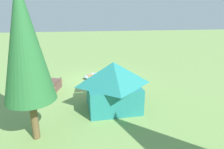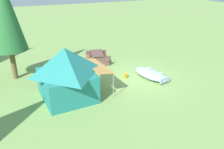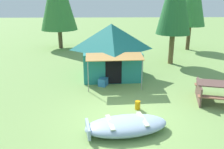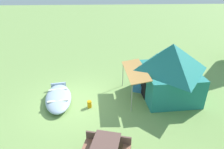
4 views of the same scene
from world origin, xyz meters
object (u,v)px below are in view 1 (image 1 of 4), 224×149
object	(u,v)px
picnic_table	(47,84)
fuel_can	(94,83)
pine_tree_back_right	(24,43)
canvas_cabin_tent	(113,85)
beached_rowboat	(100,76)
cooler_box	(116,95)

from	to	relation	value
picnic_table	fuel_can	world-z (taller)	picnic_table
fuel_can	pine_tree_back_right	bearing A→B (deg)	65.02
pine_tree_back_right	canvas_cabin_tent	bearing A→B (deg)	-148.26
beached_rowboat	canvas_cabin_tent	size ratio (longest dim) A/B	0.76
beached_rowboat	fuel_can	xyz separation A→B (m)	(0.56, 1.50, -0.06)
beached_rowboat	cooler_box	distance (m)	4.06
beached_rowboat	canvas_cabin_tent	xyz separation A→B (m)	(-0.29, 5.36, 1.17)
beached_rowboat	canvas_cabin_tent	world-z (taller)	canvas_cabin_tent
beached_rowboat	picnic_table	xyz separation A→B (m)	(3.80, 2.07, 0.25)
beached_rowboat	pine_tree_back_right	bearing A→B (deg)	65.88
fuel_can	pine_tree_back_right	distance (m)	7.86
canvas_cabin_tent	picnic_table	xyz separation A→B (m)	(4.09, -3.29, -0.92)
beached_rowboat	pine_tree_back_right	distance (m)	9.25
canvas_cabin_tent	beached_rowboat	bearing A→B (deg)	-86.91
picnic_table	pine_tree_back_right	xyz separation A→B (m)	(-0.37, 5.59, 3.65)
beached_rowboat	cooler_box	bearing A→B (deg)	99.93
canvas_cabin_tent	picnic_table	size ratio (longest dim) A/B	1.82
canvas_cabin_tent	fuel_can	xyz separation A→B (m)	(0.85, -3.86, -1.23)
picnic_table	cooler_box	bearing A→B (deg)	156.75
beached_rowboat	picnic_table	distance (m)	4.33
cooler_box	pine_tree_back_right	xyz separation A→B (m)	(4.13, 3.65, 3.94)
cooler_box	pine_tree_back_right	bearing A→B (deg)	41.50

